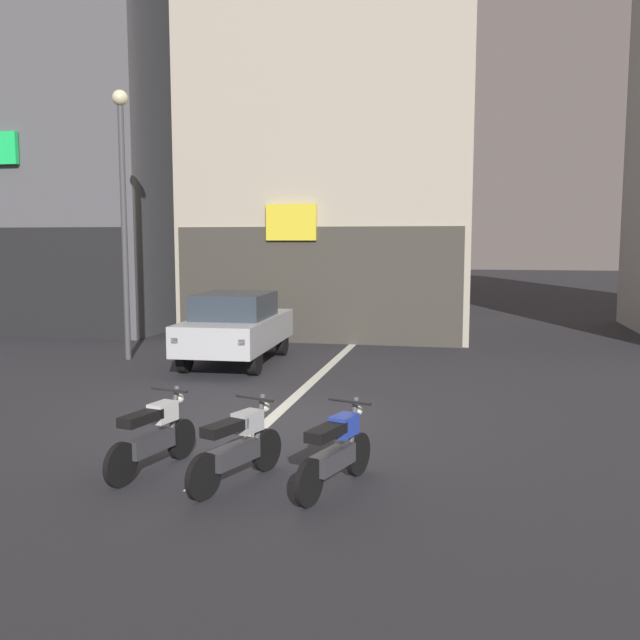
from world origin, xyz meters
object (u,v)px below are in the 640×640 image
motorcycle_white_row_leftmost (153,435)px  car_silver_crossing_near (236,326)px  motorcycle_silver_row_left_mid (238,446)px  motorcycle_blue_row_centre (336,450)px  street_lamp (123,196)px

motorcycle_white_row_leftmost → car_silver_crossing_near: bearing=101.1°
motorcycle_white_row_leftmost → motorcycle_silver_row_left_mid: 1.17m
car_silver_crossing_near → motorcycle_white_row_leftmost: 7.49m
car_silver_crossing_near → motorcycle_silver_row_left_mid: (2.58, -7.55, -0.43)m
car_silver_crossing_near → motorcycle_white_row_leftmost: car_silver_crossing_near is taller
motorcycle_silver_row_left_mid → car_silver_crossing_near: bearing=108.9°
car_silver_crossing_near → motorcycle_blue_row_centre: (3.73, -7.48, -0.43)m
street_lamp → motorcycle_silver_row_left_mid: bearing=-54.9°
motorcycle_white_row_leftmost → motorcycle_blue_row_centre: (2.30, -0.14, 0.00)m
motorcycle_white_row_leftmost → motorcycle_blue_row_centre: bearing=-3.6°
motorcycle_white_row_leftmost → motorcycle_blue_row_centre: same height
street_lamp → motorcycle_blue_row_centre: 10.46m
car_silver_crossing_near → street_lamp: (-2.73, 0.01, 2.96)m
motorcycle_silver_row_left_mid → motorcycle_white_row_leftmost: bearing=169.7°
street_lamp → motorcycle_white_row_leftmost: street_lamp is taller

